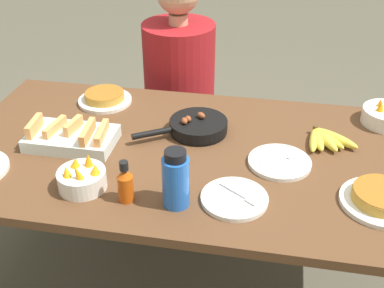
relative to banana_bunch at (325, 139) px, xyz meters
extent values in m
plane|color=#565142|center=(-0.50, -0.15, -0.72)|extent=(14.00, 14.00, 0.00)
cube|color=brown|center=(-0.50, -0.15, -0.04)|extent=(1.84, 0.97, 0.03)
cylinder|color=brown|center=(-1.35, 0.28, -0.39)|extent=(0.07, 0.07, 0.67)
ellipsoid|color=gold|center=(-0.04, -0.01, 0.00)|extent=(0.05, 0.17, 0.03)
ellipsoid|color=gold|center=(-0.03, -0.01, 0.00)|extent=(0.06, 0.16, 0.04)
ellipsoid|color=gold|center=(0.00, -0.01, 0.00)|extent=(0.11, 0.17, 0.04)
ellipsoid|color=gold|center=(0.01, 0.01, 0.00)|extent=(0.13, 0.15, 0.03)
ellipsoid|color=gold|center=(0.04, 0.01, 0.00)|extent=(0.19, 0.15, 0.04)
cylinder|color=#4C3819|center=(-0.04, 0.06, 0.00)|extent=(0.02, 0.02, 0.04)
cube|color=silver|center=(-0.96, -0.19, 0.01)|extent=(0.33, 0.20, 0.05)
cube|color=#F29E56|center=(-1.10, -0.20, 0.05)|extent=(0.03, 0.13, 0.05)
cube|color=#F29E56|center=(-1.02, -0.18, 0.05)|extent=(0.04, 0.14, 0.04)
cube|color=#F29E56|center=(-0.95, -0.17, 0.05)|extent=(0.04, 0.11, 0.05)
cube|color=#F29E56|center=(-0.88, -0.20, 0.05)|extent=(0.04, 0.15, 0.05)
cube|color=#F29E56|center=(-0.83, -0.19, 0.05)|extent=(0.04, 0.15, 0.04)
cylinder|color=black|center=(-0.49, -0.01, -0.01)|extent=(0.23, 0.23, 0.01)
cylinder|color=black|center=(-0.49, -0.01, 0.01)|extent=(0.23, 0.23, 0.04)
cylinder|color=black|center=(-0.66, -0.11, 0.02)|extent=(0.15, 0.11, 0.02)
ellipsoid|color=brown|center=(-0.49, 0.01, 0.05)|extent=(0.05, 0.05, 0.03)
ellipsoid|color=brown|center=(-0.55, -0.04, 0.05)|extent=(0.04, 0.04, 0.03)
ellipsoid|color=brown|center=(-0.53, -0.02, 0.04)|extent=(0.04, 0.04, 0.03)
cylinder|color=silver|center=(-0.95, 0.17, -0.01)|extent=(0.24, 0.24, 0.02)
cylinder|color=gold|center=(-0.95, 0.17, 0.01)|extent=(0.18, 0.18, 0.03)
cylinder|color=#9B601E|center=(-0.95, 0.17, 0.03)|extent=(0.17, 0.17, 0.00)
cylinder|color=silver|center=(0.16, -0.35, -0.01)|extent=(0.26, 0.26, 0.02)
cylinder|color=gold|center=(0.16, -0.35, 0.02)|extent=(0.19, 0.19, 0.03)
cylinder|color=#9B601E|center=(0.16, -0.35, 0.03)|extent=(0.19, 0.19, 0.00)
cylinder|color=silver|center=(-0.30, -0.42, -0.01)|extent=(0.22, 0.22, 0.02)
cylinder|color=silver|center=(-0.31, -0.39, 0.00)|extent=(0.10, 0.07, 0.01)
cube|color=silver|center=(-0.25, -0.43, 0.00)|extent=(0.05, 0.04, 0.00)
cylinder|color=silver|center=(-0.17, -0.18, -0.01)|extent=(0.23, 0.23, 0.02)
cylinder|color=silver|center=(-0.19, -0.18, 0.00)|extent=(0.10, 0.06, 0.01)
cube|color=silver|center=(-0.12, -0.15, 0.00)|extent=(0.05, 0.04, 0.00)
cone|color=orange|center=(0.22, 0.23, 0.06)|extent=(0.05, 0.05, 0.04)
cone|color=orange|center=(0.22, 0.19, 0.06)|extent=(0.05, 0.05, 0.05)
cylinder|color=silver|center=(-0.82, -0.44, 0.01)|extent=(0.16, 0.16, 0.07)
cone|color=orange|center=(-0.77, -0.44, 0.06)|extent=(0.04, 0.05, 0.05)
cone|color=orange|center=(-0.80, -0.40, 0.07)|extent=(0.04, 0.04, 0.06)
cone|color=orange|center=(-0.84, -0.41, 0.06)|extent=(0.06, 0.06, 0.04)
cone|color=orange|center=(-0.85, -0.47, 0.06)|extent=(0.05, 0.05, 0.05)
cone|color=orange|center=(-0.81, -0.48, 0.07)|extent=(0.04, 0.03, 0.06)
cylinder|color=blue|center=(-0.49, -0.46, 0.07)|extent=(0.09, 0.09, 0.17)
cylinder|color=black|center=(-0.49, -0.46, 0.17)|extent=(0.07, 0.07, 0.03)
cylinder|color=#C64C0F|center=(-0.65, -0.48, 0.03)|extent=(0.05, 0.05, 0.09)
cone|color=#C64C0F|center=(-0.65, -0.48, 0.09)|extent=(0.05, 0.05, 0.03)
cylinder|color=black|center=(-0.65, -0.48, 0.12)|extent=(0.03, 0.03, 0.03)
cube|color=black|center=(-0.70, 0.59, -0.51)|extent=(0.40, 0.40, 0.41)
cylinder|color=maroon|center=(-0.70, 0.59, -0.05)|extent=(0.37, 0.37, 0.53)
cylinder|color=tan|center=(-0.70, 0.59, 0.24)|extent=(0.09, 0.09, 0.05)
camera|label=1|loc=(-0.22, -1.65, 0.97)|focal=45.00mm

